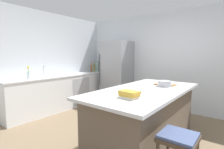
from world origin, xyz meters
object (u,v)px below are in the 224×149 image
object	(u,v)px
kitchen_island	(145,116)
flower_vase	(29,75)
wine_bottle	(99,67)
bar_stool	(178,145)
sink_faucet	(44,71)
refrigerator	(117,73)
cutting_board	(165,84)
mixing_bowl	(165,84)
gin_bottle	(98,67)
vinegar_bottle	(91,68)
olive_oil_bottle	(94,68)
cookbook_stack	(129,94)

from	to	relation	value
kitchen_island	flower_vase	size ratio (longest dim) A/B	7.41
flower_vase	wine_bottle	distance (m)	2.40
bar_stool	sink_faucet	bearing A→B (deg)	170.80
refrigerator	cutting_board	world-z (taller)	refrigerator
sink_faucet	mixing_bowl	world-z (taller)	sink_faucet
wine_bottle	gin_bottle	bearing A→B (deg)	-71.67
refrigerator	flower_vase	bearing A→B (deg)	-110.73
wine_bottle	cutting_board	world-z (taller)	wine_bottle
flower_vase	vinegar_bottle	world-z (taller)	vinegar_bottle
bar_stool	vinegar_bottle	bearing A→B (deg)	147.19
gin_bottle	cutting_board	world-z (taller)	gin_bottle
vinegar_bottle	refrigerator	bearing A→B (deg)	8.56
wine_bottle	mixing_bowl	distance (m)	3.16
olive_oil_bottle	cutting_board	bearing A→B (deg)	-20.41
bar_stool	mixing_bowl	xyz separation A→B (m)	(-0.59, 1.15, 0.42)
bar_stool	wine_bottle	size ratio (longest dim) A/B	1.92
sink_faucet	flower_vase	distance (m)	0.43
bar_stool	mixing_bowl	size ratio (longest dim) A/B	2.92
flower_vase	wine_bottle	world-z (taller)	wine_bottle
cutting_board	mixing_bowl	bearing A→B (deg)	-72.10
wine_bottle	olive_oil_bottle	world-z (taller)	wine_bottle
vinegar_bottle	gin_bottle	bearing A→B (deg)	61.94
flower_vase	wine_bottle	xyz separation A→B (m)	(-0.01, 2.40, 0.04)
bar_stool	gin_bottle	bearing A→B (deg)	144.23
cookbook_stack	olive_oil_bottle	bearing A→B (deg)	141.27
bar_stool	vinegar_bottle	xyz separation A→B (m)	(-3.50, 2.25, 0.50)
flower_vase	gin_bottle	distance (m)	2.30
wine_bottle	gin_bottle	size ratio (longest dim) A/B	1.01
mixing_bowl	cutting_board	bearing A→B (deg)	107.90
cookbook_stack	bar_stool	bearing A→B (deg)	-7.15
vinegar_bottle	cookbook_stack	world-z (taller)	vinegar_bottle
cookbook_stack	wine_bottle	bearing A→B (deg)	138.59
bar_stool	gin_bottle	xyz separation A→B (m)	(-3.40, 2.45, 0.51)
gin_bottle	cookbook_stack	bearing A→B (deg)	-40.62
bar_stool	vinegar_bottle	distance (m)	4.19
wine_bottle	flower_vase	bearing A→B (deg)	-89.66
cookbook_stack	kitchen_island	bearing A→B (deg)	99.08
refrigerator	sink_faucet	world-z (taller)	refrigerator
cutting_board	gin_bottle	bearing A→B (deg)	157.36
kitchen_island	refrigerator	bearing A→B (deg)	137.49
olive_oil_bottle	sink_faucet	bearing A→B (deg)	-90.16
flower_vase	cookbook_stack	bearing A→B (deg)	-1.33
gin_bottle	flower_vase	bearing A→B (deg)	-90.43
sink_faucet	cookbook_stack	distance (m)	2.88
refrigerator	wine_bottle	bearing A→B (deg)	170.47
cookbook_stack	mixing_bowl	bearing A→B (deg)	87.62
sink_faucet	vinegar_bottle	bearing A→B (deg)	90.96
kitchen_island	cookbook_stack	xyz separation A→B (m)	(0.10, -0.65, 0.50)
sink_faucet	vinegar_bottle	xyz separation A→B (m)	(-0.03, 1.69, -0.03)
gin_bottle	olive_oil_bottle	world-z (taller)	gin_bottle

